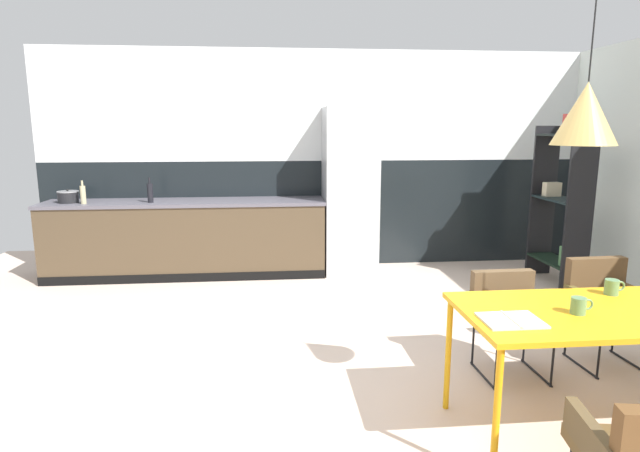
{
  "coord_description": "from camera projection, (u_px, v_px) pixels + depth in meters",
  "views": [
    {
      "loc": [
        -0.63,
        -3.18,
        1.74
      ],
      "look_at": [
        -0.25,
        0.8,
        0.97
      ],
      "focal_mm": 29.11,
      "sensor_mm": 36.0,
      "label": 1
    }
  ],
  "objects": [
    {
      "name": "ground_plane",
      "position": [
        368.0,
        389.0,
        3.5
      ],
      "size": [
        8.76,
        8.76,
        0.0
      ],
      "primitive_type": "plane",
      "color": "beige"
    },
    {
      "name": "back_wall_splashback_dark",
      "position": [
        321.0,
        213.0,
        6.58
      ],
      "size": [
        6.74,
        0.12,
        1.33
      ],
      "primitive_type": "cube",
      "color": "black",
      "rests_on": "ground"
    },
    {
      "name": "back_wall_panel_upper",
      "position": [
        321.0,
        106.0,
        6.33
      ],
      "size": [
        6.74,
        0.12,
        1.33
      ],
      "primitive_type": "cube",
      "color": "silver",
      "rests_on": "back_wall_splashback_dark"
    },
    {
      "name": "kitchen_counter",
      "position": [
        187.0,
        238.0,
        6.11
      ],
      "size": [
        3.23,
        0.63,
        0.89
      ],
      "color": "#483927",
      "rests_on": "ground"
    },
    {
      "name": "refrigerator_column",
      "position": [
        350.0,
        191.0,
        6.19
      ],
      "size": [
        0.62,
        0.6,
        1.97
      ],
      "primitive_type": "cube",
      "color": "#ADAFB2",
      "rests_on": "ground"
    },
    {
      "name": "dining_table",
      "position": [
        629.0,
        316.0,
        2.88
      ],
      "size": [
        1.88,
        0.78,
        0.75
      ],
      "color": "#EBA317",
      "rests_on": "ground"
    },
    {
      "name": "armchair_corner_seat",
      "position": [
        604.0,
        298.0,
        3.84
      ],
      "size": [
        0.51,
        0.49,
        0.77
      ],
      "rotation": [
        0.0,
        0.0,
        3.18
      ],
      "color": "brown",
      "rests_on": "ground"
    },
    {
      "name": "armchair_facing_counter",
      "position": [
        509.0,
        308.0,
        3.67
      ],
      "size": [
        0.5,
        0.48,
        0.72
      ],
      "rotation": [
        0.0,
        0.0,
        3.16
      ],
      "color": "brown",
      "rests_on": "ground"
    },
    {
      "name": "open_book",
      "position": [
        511.0,
        320.0,
        2.68
      ],
      "size": [
        0.3,
        0.24,
        0.02
      ],
      "color": "white",
      "rests_on": "dining_table"
    },
    {
      "name": "mug_glass_clear",
      "position": [
        612.0,
        287.0,
        3.1
      ],
      "size": [
        0.12,
        0.08,
        0.09
      ],
      "color": "#5B8456",
      "rests_on": "dining_table"
    },
    {
      "name": "mug_dark_espresso",
      "position": [
        579.0,
        306.0,
        2.78
      ],
      "size": [
        0.12,
        0.08,
        0.09
      ],
      "color": "#5B8456",
      "rests_on": "dining_table"
    },
    {
      "name": "cooking_pot",
      "position": [
        68.0,
        197.0,
        5.87
      ],
      "size": [
        0.23,
        0.23,
        0.16
      ],
      "color": "black",
      "rests_on": "kitchen_counter"
    },
    {
      "name": "bottle_spice_small",
      "position": [
        83.0,
        194.0,
        5.76
      ],
      "size": [
        0.06,
        0.06,
        0.26
      ],
      "color": "tan",
      "rests_on": "kitchen_counter"
    },
    {
      "name": "bottle_vinegar_dark",
      "position": [
        150.0,
        192.0,
        5.86
      ],
      "size": [
        0.06,
        0.06,
        0.28
      ],
      "color": "black",
      "rests_on": "kitchen_counter"
    },
    {
      "name": "open_shelf_unit",
      "position": [
        561.0,
        202.0,
        5.71
      ],
      "size": [
        0.3,
        0.77,
        1.87
      ],
      "rotation": [
        0.0,
        0.0,
        -1.57
      ],
      "color": "black",
      "rests_on": "ground"
    },
    {
      "name": "pendant_lamp_over_table_near",
      "position": [
        586.0,
        114.0,
        2.62
      ],
      "size": [
        0.32,
        0.32,
        0.96
      ],
      "color": "black"
    }
  ]
}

